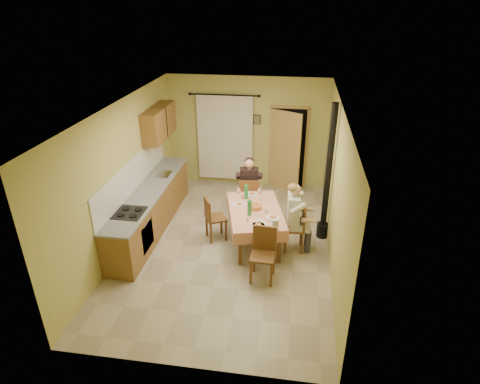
% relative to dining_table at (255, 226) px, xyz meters
% --- Properties ---
extents(floor, '(4.00, 6.00, 0.01)m').
position_rel_dining_table_xyz_m(floor, '(-0.54, -0.16, -0.38)').
color(floor, tan).
rests_on(floor, ground).
extents(room_shell, '(4.04, 6.04, 2.82)m').
position_rel_dining_table_xyz_m(room_shell, '(-0.54, -0.16, 1.44)').
color(room_shell, tan).
rests_on(room_shell, ground).
extents(kitchen_run, '(0.64, 3.64, 1.56)m').
position_rel_dining_table_xyz_m(kitchen_run, '(-2.25, 0.24, 0.10)').
color(kitchen_run, brown).
rests_on(kitchen_run, ground).
extents(upper_cabinets, '(0.35, 1.40, 0.70)m').
position_rel_dining_table_xyz_m(upper_cabinets, '(-2.36, 1.54, 1.57)').
color(upper_cabinets, brown).
rests_on(upper_cabinets, room_shell).
extents(curtain, '(1.70, 0.07, 2.22)m').
position_rel_dining_table_xyz_m(curtain, '(-1.09, 2.74, 0.88)').
color(curtain, black).
rests_on(curtain, ground).
extents(doorway, '(0.96, 0.45, 2.15)m').
position_rel_dining_table_xyz_m(doorway, '(0.48, 2.72, 0.67)').
color(doorway, black).
rests_on(doorway, ground).
extents(dining_table, '(1.37, 1.86, 0.76)m').
position_rel_dining_table_xyz_m(dining_table, '(0.00, 0.00, 0.00)').
color(dining_table, tan).
rests_on(dining_table, ground).
extents(tableware, '(0.95, 1.55, 0.33)m').
position_rel_dining_table_xyz_m(tableware, '(0.03, -0.09, 0.44)').
color(tableware, white).
rests_on(tableware, dining_table).
extents(chair_far, '(0.49, 0.49, 1.00)m').
position_rel_dining_table_xyz_m(chair_far, '(-0.25, 0.99, -0.09)').
color(chair_far, brown).
rests_on(chair_far, ground).
extents(chair_near, '(0.43, 0.43, 0.97)m').
position_rel_dining_table_xyz_m(chair_near, '(0.26, -1.11, -0.09)').
color(chair_near, brown).
rests_on(chair_near, ground).
extents(chair_right, '(0.41, 0.41, 0.93)m').
position_rel_dining_table_xyz_m(chair_right, '(0.78, -0.11, -0.09)').
color(chair_right, brown).
rests_on(chair_right, ground).
extents(chair_left, '(0.51, 0.51, 0.93)m').
position_rel_dining_table_xyz_m(chair_left, '(-0.81, 0.04, -0.09)').
color(chair_left, brown).
rests_on(chair_left, ground).
extents(man_far, '(0.61, 0.51, 1.39)m').
position_rel_dining_table_xyz_m(man_far, '(-0.25, 1.01, 0.50)').
color(man_far, black).
rests_on(man_far, chair_far).
extents(man_right, '(0.48, 0.60, 1.39)m').
position_rel_dining_table_xyz_m(man_right, '(0.77, -0.11, 0.50)').
color(man_right, beige).
rests_on(man_right, chair_right).
extents(stove_flue, '(0.24, 0.24, 2.80)m').
position_rel_dining_table_xyz_m(stove_flue, '(1.36, 0.44, 0.64)').
color(stove_flue, black).
rests_on(stove_flue, ground).
extents(picture_back, '(0.19, 0.03, 0.23)m').
position_rel_dining_table_xyz_m(picture_back, '(-0.29, 2.81, 1.37)').
color(picture_back, black).
rests_on(picture_back, room_shell).
extents(picture_right, '(0.03, 0.31, 0.21)m').
position_rel_dining_table_xyz_m(picture_right, '(1.43, 1.04, 1.47)').
color(picture_right, brown).
rests_on(picture_right, room_shell).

